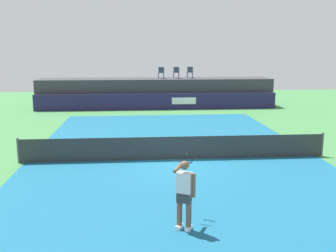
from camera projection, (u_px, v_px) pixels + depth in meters
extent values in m
plane|color=#3D7A42|center=(169.00, 142.00, 18.88)|extent=(48.00, 48.00, 0.00)
cube|color=#16597A|center=(175.00, 159.00, 15.95)|extent=(12.00, 22.00, 0.00)
cube|color=#231E4C|center=(157.00, 102.00, 29.04)|extent=(18.00, 0.20, 1.20)
cube|color=white|center=(184.00, 101.00, 29.08)|extent=(1.80, 0.02, 0.50)
cube|color=#38383D|center=(156.00, 92.00, 30.70)|extent=(18.00, 2.80, 2.20)
cylinder|color=#2D3D56|center=(163.00, 75.00, 30.61)|extent=(0.04, 0.04, 0.44)
cylinder|color=#2D3D56|center=(158.00, 75.00, 30.58)|extent=(0.04, 0.04, 0.44)
cylinder|color=#2D3D56|center=(164.00, 76.00, 30.22)|extent=(0.04, 0.04, 0.44)
cylinder|color=#2D3D56|center=(159.00, 76.00, 30.19)|extent=(0.04, 0.04, 0.44)
cube|color=#2D3D56|center=(161.00, 73.00, 30.35)|extent=(0.44, 0.44, 0.03)
cube|color=#2D3D56|center=(161.00, 70.00, 30.11)|extent=(0.44, 0.03, 0.42)
cylinder|color=#2D3D56|center=(179.00, 75.00, 30.82)|extent=(0.04, 0.04, 0.44)
cylinder|color=#2D3D56|center=(173.00, 75.00, 30.80)|extent=(0.04, 0.04, 0.44)
cylinder|color=#2D3D56|center=(179.00, 76.00, 30.42)|extent=(0.04, 0.04, 0.44)
cylinder|color=#2D3D56|center=(174.00, 76.00, 30.40)|extent=(0.04, 0.04, 0.44)
cube|color=#2D3D56|center=(176.00, 72.00, 30.56)|extent=(0.45, 0.45, 0.03)
cube|color=#2D3D56|center=(176.00, 70.00, 30.32)|extent=(0.44, 0.04, 0.42)
cylinder|color=#2D3D56|center=(192.00, 75.00, 31.08)|extent=(0.04, 0.04, 0.44)
cylinder|color=#2D3D56|center=(187.00, 75.00, 31.06)|extent=(0.04, 0.04, 0.44)
cylinder|color=#2D3D56|center=(193.00, 75.00, 30.68)|extent=(0.04, 0.04, 0.44)
cylinder|color=#2D3D56|center=(188.00, 75.00, 30.67)|extent=(0.04, 0.04, 0.44)
cube|color=#2D3D56|center=(190.00, 72.00, 30.83)|extent=(0.46, 0.46, 0.03)
cube|color=#2D3D56|center=(190.00, 69.00, 30.58)|extent=(0.44, 0.04, 0.42)
cube|color=#2D2D2D|center=(175.00, 148.00, 15.86)|extent=(12.40, 0.02, 0.95)
cylinder|color=#4C4C51|center=(18.00, 151.00, 15.35)|extent=(0.10, 0.10, 1.00)
cylinder|color=#4C4C51|center=(322.00, 144.00, 16.35)|extent=(0.10, 0.10, 1.00)
cube|color=white|center=(189.00, 228.00, 9.69)|extent=(0.22, 0.29, 0.10)
cylinder|color=brown|center=(189.00, 211.00, 9.60)|extent=(0.14, 0.14, 0.82)
cube|color=white|center=(179.00, 227.00, 9.77)|extent=(0.22, 0.29, 0.10)
cylinder|color=brown|center=(179.00, 209.00, 9.68)|extent=(0.14, 0.14, 0.82)
cube|color=#333338|center=(184.00, 197.00, 9.58)|extent=(0.40, 0.34, 0.24)
cube|color=silver|center=(184.00, 183.00, 9.51)|extent=(0.41, 0.33, 0.56)
sphere|color=brown|center=(184.00, 165.00, 9.42)|extent=(0.22, 0.22, 0.22)
cylinder|color=brown|center=(194.00, 185.00, 9.43)|extent=(0.09, 0.09, 0.60)
cylinder|color=brown|center=(179.00, 167.00, 9.78)|extent=(0.34, 0.59, 0.14)
cylinder|color=black|center=(184.00, 162.00, 10.16)|extent=(0.29, 0.16, 0.03)
torus|color=black|center=(187.00, 159.00, 10.43)|extent=(0.29, 0.15, 0.30)
sphere|color=#D8EA33|center=(149.00, 141.00, 18.95)|extent=(0.07, 0.07, 0.07)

